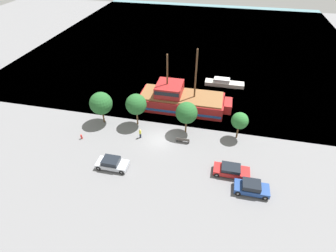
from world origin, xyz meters
TOP-DOWN VIEW (x-y plane):
  - ground_plane at (0.00, 0.00)m, footprint 160.00×160.00m
  - water_surface at (0.00, 44.00)m, footprint 80.00×80.00m
  - pirate_ship at (1.40, 9.18)m, footprint 15.55×5.70m
  - moored_boat_dockside at (8.36, 18.76)m, footprint 7.55×1.89m
  - parked_car_curb_front at (-4.79, -6.67)m, footprint 4.11×1.99m
  - parked_car_curb_mid at (12.85, -6.89)m, footprint 4.06×1.95m
  - parked_car_curb_rear at (10.45, -4.57)m, footprint 4.52×1.97m
  - fire_hydrant at (-11.44, -2.25)m, footprint 0.42×0.25m
  - bench_promenade_east at (3.41, 0.17)m, footprint 1.92×0.45m
  - pedestrian_walking_near at (-2.97, -0.11)m, footprint 0.32×0.32m
  - tree_row_east at (-9.86, 2.41)m, footprint 3.51×3.51m
  - tree_row_mideast at (-4.38, 2.97)m, footprint 3.22×3.22m
  - tree_row_midwest at (3.41, 2.68)m, footprint 3.23×3.23m
  - tree_row_west at (11.07, 2.99)m, footprint 2.45×2.45m

SIDE VIEW (x-z plane):
  - ground_plane at x=0.00m, z-range 0.00..0.00m
  - water_surface at x=0.00m, z-range 0.00..0.00m
  - fire_hydrant at x=-11.44m, z-range 0.03..0.79m
  - bench_promenade_east at x=3.41m, z-range 0.02..0.87m
  - moored_boat_dockside at x=8.36m, z-range -0.18..1.26m
  - parked_car_curb_rear at x=10.45m, z-range 0.01..1.34m
  - parked_car_curb_front at x=-4.79m, z-range -0.01..1.41m
  - parked_car_curb_mid at x=12.85m, z-range -0.01..1.51m
  - pedestrian_walking_near at x=-2.97m, z-range 0.00..1.53m
  - pirate_ship at x=1.40m, z-range -3.78..6.94m
  - tree_row_west at x=11.07m, z-range 0.93..5.29m
  - tree_row_east at x=-9.86m, z-range 0.87..6.15m
  - tree_row_midwest at x=3.41m, z-range 0.96..6.14m
  - tree_row_mideast at x=-4.38m, z-range 1.06..6.43m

